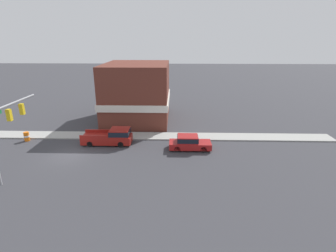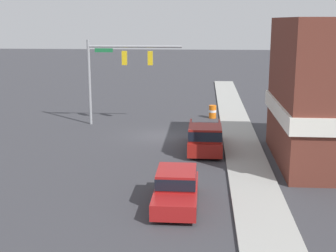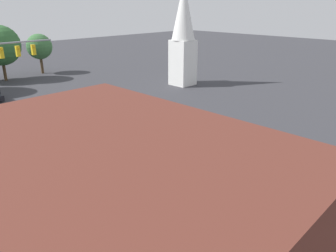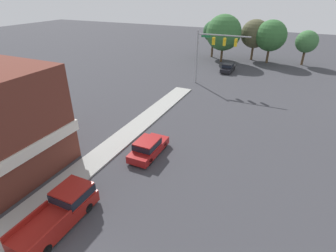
# 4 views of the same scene
# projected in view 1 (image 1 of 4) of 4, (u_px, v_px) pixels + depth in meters

# --- Properties ---
(ground_plane) EXTENTS (200.00, 200.00, 0.00)m
(ground_plane) POSITION_uv_depth(u_px,v_px,m) (69.00, 156.00, 27.12)
(ground_plane) COLOR #38383D
(sidewalk_curb) EXTENTS (2.40, 60.00, 0.14)m
(sidewalk_curb) POSITION_uv_depth(u_px,v_px,m) (87.00, 135.00, 32.49)
(sidewalk_curb) COLOR #9E9E99
(sidewalk_curb) RESTS_ON ground
(near_signal_assembly) EXTENTS (7.27, 0.49, 6.58)m
(near_signal_assembly) POSITION_uv_depth(u_px,v_px,m) (7.00, 122.00, 22.41)
(near_signal_assembly) COLOR gray
(near_signal_assembly) RESTS_ON ground
(car_lead) EXTENTS (1.87, 4.53, 1.57)m
(car_lead) POSITION_uv_depth(u_px,v_px,m) (189.00, 142.00, 28.43)
(car_lead) COLOR black
(car_lead) RESTS_ON ground
(pickup_truck_parked) EXTENTS (2.06, 5.57, 1.83)m
(pickup_truck_parked) POSITION_uv_depth(u_px,v_px,m) (111.00, 136.00, 29.83)
(pickup_truck_parked) COLOR black
(pickup_truck_parked) RESTS_ON ground
(construction_barrel) EXTENTS (0.61, 0.61, 1.09)m
(construction_barrel) POSITION_uv_depth(u_px,v_px,m) (27.00, 136.00, 30.81)
(construction_barrel) COLOR orange
(construction_barrel) RESTS_ON ground
(corner_brick_building) EXTENTS (11.28, 9.20, 8.18)m
(corner_brick_building) POSITION_uv_depth(u_px,v_px,m) (137.00, 93.00, 37.89)
(corner_brick_building) COLOR brown
(corner_brick_building) RESTS_ON ground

